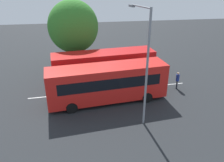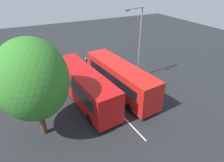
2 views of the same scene
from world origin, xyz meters
The scene contains 7 objects.
ground_plane centered at (0.00, 0.00, 0.00)m, with size 72.94×72.94×0.00m, color #232628.
bus_far_left centered at (-0.51, -1.91, 1.78)m, with size 10.42×3.52×3.26m.
bus_center_left centered at (-0.34, 1.94, 1.78)m, with size 10.42×3.47×3.26m.
pedestrian centered at (6.48, -0.61, 1.01)m, with size 0.42×0.42×1.71m.
street_lamp centered at (1.57, -5.41, 4.81)m, with size 0.91×2.63×8.36m.
depot_tree centered at (-3.22, 6.44, 4.96)m, with size 5.59×5.03×7.90m.
lane_stripe_outer_left centered at (0.00, 0.00, 0.00)m, with size 15.29×0.12×0.01m, color silver.
Camera 1 is at (-2.87, -19.15, 9.97)m, focal length 36.01 mm.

